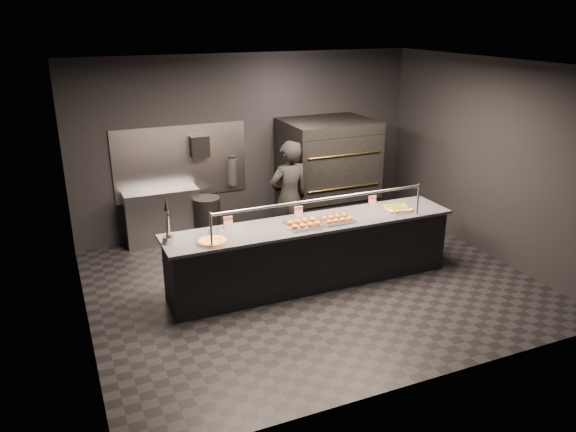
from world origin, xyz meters
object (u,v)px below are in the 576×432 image
object	(u,v)px
towel_dispenser	(200,146)
trash_bin	(207,219)
slider_tray_a	(304,224)
beer_tap	(168,230)
fire_extinguisher	(232,172)
square_pizza	(397,208)
slider_tray_b	(337,219)
round_pizza	(212,241)
prep_shelf	(163,217)
worker	(289,198)
pizza_oven	(327,174)
service_counter	(312,253)

from	to	relation	value
towel_dispenser	trash_bin	xyz separation A→B (m)	(0.00, -0.26, -1.18)
slider_tray_a	beer_tap	bearing A→B (deg)	175.42
fire_extinguisher	square_pizza	size ratio (longest dim) A/B	1.13
slider_tray_b	round_pizza	bearing A→B (deg)	-178.36
round_pizza	prep_shelf	bearing A→B (deg)	93.48
slider_tray_a	worker	world-z (taller)	worker
slider_tray_b	square_pizza	size ratio (longest dim) A/B	1.01
pizza_oven	prep_shelf	world-z (taller)	pizza_oven
prep_shelf	slider_tray_a	size ratio (longest dim) A/B	2.09
service_counter	round_pizza	bearing A→B (deg)	-174.12
prep_shelf	beer_tap	xyz separation A→B (m)	(-0.35, -2.26, 0.63)
slider_tray_b	worker	xyz separation A→B (m)	(-0.19, 1.21, -0.04)
service_counter	square_pizza	distance (m)	1.44
slider_tray_a	pizza_oven	bearing A→B (deg)	55.43
prep_shelf	towel_dispenser	bearing A→B (deg)	5.71
slider_tray_a	slider_tray_b	world-z (taller)	slider_tray_a
slider_tray_a	round_pizza	bearing A→B (deg)	-177.16
beer_tap	slider_tray_b	size ratio (longest dim) A/B	1.27
worker	square_pizza	bearing A→B (deg)	130.31
service_counter	towel_dispenser	size ratio (longest dim) A/B	11.71
towel_dispenser	trash_bin	distance (m)	1.21
pizza_oven	slider_tray_b	bearing A→B (deg)	-113.74
pizza_oven	slider_tray_b	xyz separation A→B (m)	(-0.88, -2.00, -0.02)
fire_extinguisher	worker	bearing A→B (deg)	-69.40
towel_dispenser	worker	bearing A→B (deg)	-51.04
pizza_oven	fire_extinguisher	size ratio (longest dim) A/B	3.78
towel_dispenser	round_pizza	distance (m)	2.67
fire_extinguisher	beer_tap	size ratio (longest dim) A/B	0.88
round_pizza	worker	xyz separation A→B (m)	(1.58, 1.26, -0.03)
fire_extinguisher	slider_tray_b	distance (m)	2.59
towel_dispenser	pizza_oven	bearing A→B (deg)	-13.14
round_pizza	worker	bearing A→B (deg)	38.49
round_pizza	fire_extinguisher	bearing A→B (deg)	66.67
beer_tap	trash_bin	xyz separation A→B (m)	(1.05, 2.07, -0.71)
pizza_oven	towel_dispenser	world-z (taller)	pizza_oven
towel_dispenser	prep_shelf	bearing A→B (deg)	-174.29
towel_dispenser	service_counter	bearing A→B (deg)	-69.37
pizza_oven	slider_tray_a	bearing A→B (deg)	-124.57
service_counter	prep_shelf	distance (m)	2.82
round_pizza	trash_bin	distance (m)	2.41
slider_tray_b	trash_bin	xyz separation A→B (m)	(-1.22, 2.23, -0.58)
prep_shelf	service_counter	bearing A→B (deg)	-55.41
towel_dispenser	beer_tap	xyz separation A→B (m)	(-1.05, -2.33, -0.47)
beer_tap	square_pizza	xyz separation A→B (m)	(3.30, -0.09, -0.15)
prep_shelf	slider_tray_b	world-z (taller)	slider_tray_b
prep_shelf	worker	xyz separation A→B (m)	(1.73, -1.21, 0.46)
slider_tray_b	trash_bin	distance (m)	2.60
prep_shelf	fire_extinguisher	bearing A→B (deg)	3.66
towel_dispenser	square_pizza	bearing A→B (deg)	-47.03
square_pizza	trash_bin	distance (m)	3.17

